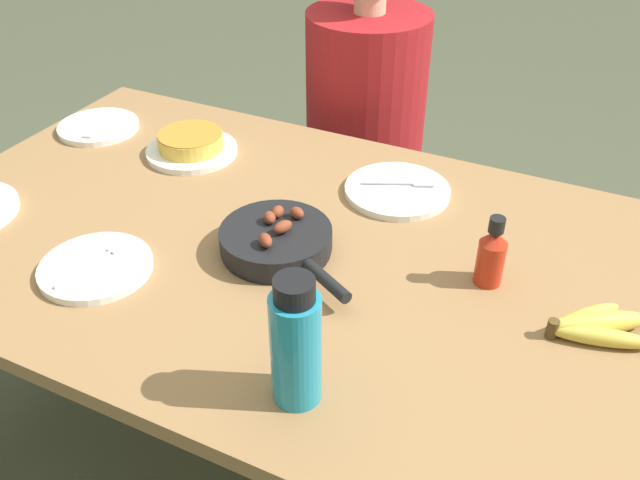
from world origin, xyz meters
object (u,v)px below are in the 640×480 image
(empty_plate_near_front, at_px, (397,190))
(empty_plate_far_left, at_px, (99,127))
(skillet, at_px, (277,241))
(banana_bunch, at_px, (594,326))
(hot_sauce_bottle, at_px, (491,255))
(water_bottle, at_px, (296,344))
(person_figure, at_px, (363,164))
(empty_plate_mid_edge, at_px, (96,267))
(frittata_plate_center, at_px, (191,145))

(empty_plate_near_front, height_order, empty_plate_far_left, same)
(skillet, bearing_deg, banana_bunch, 31.61)
(empty_plate_far_left, height_order, hot_sauce_bottle, hot_sauce_bottle)
(water_bottle, height_order, person_figure, person_figure)
(empty_plate_mid_edge, bearing_deg, empty_plate_far_left, 130.40)
(banana_bunch, distance_m, empty_plate_mid_edge, 0.92)
(banana_bunch, relative_size, water_bottle, 0.79)
(skillet, height_order, hot_sauce_bottle, hot_sauce_bottle)
(empty_plate_far_left, distance_m, hot_sauce_bottle, 1.12)
(frittata_plate_center, height_order, person_figure, person_figure)
(empty_plate_mid_edge, xyz_separation_m, person_figure, (0.14, 1.01, -0.24))
(frittata_plate_center, height_order, water_bottle, water_bottle)
(empty_plate_far_left, height_order, water_bottle, water_bottle)
(water_bottle, bearing_deg, banana_bunch, 40.98)
(empty_plate_near_front, relative_size, empty_plate_mid_edge, 1.10)
(banana_bunch, relative_size, skillet, 0.56)
(banana_bunch, height_order, person_figure, person_figure)
(skillet, xyz_separation_m, frittata_plate_center, (-0.39, 0.27, -0.00))
(person_figure, bearing_deg, empty_plate_near_front, -60.07)
(skillet, relative_size, water_bottle, 1.42)
(empty_plate_near_front, bearing_deg, skillet, -113.46)
(empty_plate_mid_edge, relative_size, hot_sauce_bottle, 1.51)
(water_bottle, xyz_separation_m, hot_sauce_bottle, (0.20, 0.41, -0.05))
(skillet, xyz_separation_m, hot_sauce_bottle, (0.40, 0.09, 0.03))
(skillet, distance_m, water_bottle, 0.39)
(water_bottle, bearing_deg, hot_sauce_bottle, 64.35)
(frittata_plate_center, bearing_deg, skillet, -34.48)
(skillet, height_order, water_bottle, water_bottle)
(empty_plate_near_front, distance_m, hot_sauce_bottle, 0.35)
(frittata_plate_center, distance_m, empty_plate_mid_edge, 0.49)
(skillet, bearing_deg, water_bottle, -27.62)
(banana_bunch, distance_m, empty_plate_far_left, 1.32)
(empty_plate_far_left, xyz_separation_m, water_bottle, (0.91, -0.59, 0.10))
(empty_plate_near_front, xyz_separation_m, hot_sauce_bottle, (0.27, -0.23, 0.05))
(hot_sauce_bottle, bearing_deg, frittata_plate_center, 167.29)
(banana_bunch, relative_size, empty_plate_far_left, 0.85)
(water_bottle, height_order, hot_sauce_bottle, water_bottle)
(empty_plate_near_front, bearing_deg, water_bottle, -83.59)
(skillet, bearing_deg, empty_plate_far_left, -172.53)
(frittata_plate_center, height_order, empty_plate_mid_edge, frittata_plate_center)
(skillet, distance_m, empty_plate_far_left, 0.75)
(empty_plate_near_front, relative_size, empty_plate_far_left, 1.13)
(frittata_plate_center, relative_size, hot_sauce_bottle, 1.57)
(water_bottle, relative_size, person_figure, 0.19)
(banana_bunch, bearing_deg, empty_plate_near_front, 148.28)
(banana_bunch, bearing_deg, empty_plate_mid_edge, -165.19)
(water_bottle, distance_m, hot_sauce_bottle, 0.45)
(empty_plate_far_left, xyz_separation_m, person_figure, (0.55, 0.53, -0.24))
(empty_plate_far_left, relative_size, person_figure, 0.17)
(frittata_plate_center, relative_size, empty_plate_mid_edge, 1.04)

